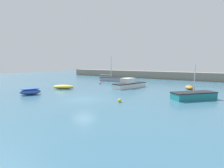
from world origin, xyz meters
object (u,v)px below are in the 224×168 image
object	(u,v)px
sailboat_short_mast	(194,96)
mooring_buoy_pink	(100,83)
rowboat_blue_near	(63,87)
sailboat_tall_mast	(111,79)
motorboat_grey_hull	(129,84)
dinghy_near_pier	(189,87)
mooring_buoy_yellow	(120,100)
rowboat_with_red_cover	(30,91)

from	to	relation	value
sailboat_short_mast	mooring_buoy_pink	world-z (taller)	sailboat_short_mast
rowboat_blue_near	sailboat_tall_mast	bearing A→B (deg)	62.27
motorboat_grey_hull	dinghy_near_pier	bearing A→B (deg)	-51.03
mooring_buoy_yellow	mooring_buoy_pink	world-z (taller)	mooring_buoy_pink
mooring_buoy_yellow	dinghy_near_pier	bearing A→B (deg)	71.53
rowboat_with_red_cover	dinghy_near_pier	size ratio (longest dim) A/B	1.22
sailboat_tall_mast	rowboat_blue_near	size ratio (longest dim) A/B	1.54
sailboat_short_mast	sailboat_tall_mast	size ratio (longest dim) A/B	0.88
sailboat_short_mast	rowboat_blue_near	xyz separation A→B (m)	(-19.56, -2.50, -0.13)
dinghy_near_pier	mooring_buoy_yellow	distance (m)	15.22
rowboat_blue_near	mooring_buoy_pink	distance (m)	8.78
sailboat_short_mast	mooring_buoy_pink	xyz separation A→B (m)	(-18.43, 6.20, -0.26)
sailboat_tall_mast	motorboat_grey_hull	bearing A→B (deg)	-48.13
mooring_buoy_yellow	mooring_buoy_pink	xyz separation A→B (m)	(-11.81, 12.26, 0.00)
rowboat_blue_near	motorboat_grey_hull	bearing A→B (deg)	12.09
rowboat_with_red_cover	motorboat_grey_hull	xyz separation A→B (m)	(8.25, 13.25, 0.15)
mooring_buoy_pink	rowboat_blue_near	bearing A→B (deg)	-97.39
sailboat_short_mast	sailboat_tall_mast	bearing A→B (deg)	-78.68
sailboat_short_mast	sailboat_tall_mast	world-z (taller)	sailboat_tall_mast
dinghy_near_pier	mooring_buoy_yellow	xyz separation A→B (m)	(-4.82, -14.44, -0.11)
motorboat_grey_hull	rowboat_blue_near	distance (m)	11.18
rowboat_with_red_cover	dinghy_near_pier	xyz separation A→B (m)	(17.37, 17.05, -0.16)
rowboat_with_red_cover	rowboat_blue_near	distance (m)	6.18
sailboat_tall_mast	rowboat_blue_near	bearing A→B (deg)	-97.85
motorboat_grey_hull	mooring_buoy_pink	distance (m)	7.69
sailboat_short_mast	dinghy_near_pier	distance (m)	8.57
dinghy_near_pier	mooring_buoy_pink	world-z (taller)	dinghy_near_pier
rowboat_with_red_cover	rowboat_blue_near	world-z (taller)	rowboat_with_red_cover
dinghy_near_pier	rowboat_blue_near	size ratio (longest dim) A/B	0.64
sailboat_tall_mast	rowboat_blue_near	distance (m)	14.43
sailboat_tall_mast	mooring_buoy_yellow	bearing A→B (deg)	-61.90
dinghy_near_pier	mooring_buoy_pink	size ratio (longest dim) A/B	6.16
rowboat_with_red_cover	mooring_buoy_pink	world-z (taller)	rowboat_with_red_cover
sailboat_short_mast	rowboat_with_red_cover	size ratio (longest dim) A/B	1.72
dinghy_near_pier	motorboat_grey_hull	bearing A→B (deg)	87.69
rowboat_with_red_cover	sailboat_tall_mast	world-z (taller)	sailboat_tall_mast
rowboat_blue_near	sailboat_short_mast	bearing A→B (deg)	-19.97
rowboat_with_red_cover	motorboat_grey_hull	bearing A→B (deg)	-2.79
rowboat_with_red_cover	mooring_buoy_pink	xyz separation A→B (m)	(0.74, 14.87, -0.27)
dinghy_near_pier	mooring_buoy_yellow	size ratio (longest dim) A/B	6.28
rowboat_blue_near	mooring_buoy_pink	xyz separation A→B (m)	(1.13, 8.70, -0.14)
motorboat_grey_hull	sailboat_tall_mast	bearing A→B (deg)	65.61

